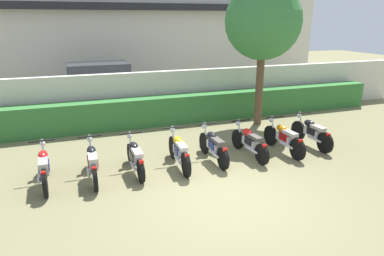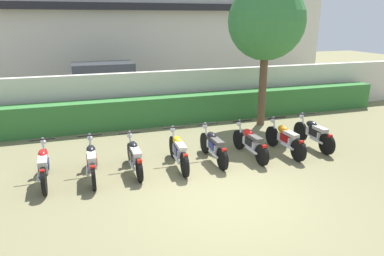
{
  "view_description": "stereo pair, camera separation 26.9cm",
  "coord_description": "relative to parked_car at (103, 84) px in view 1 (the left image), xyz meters",
  "views": [
    {
      "loc": [
        -3.11,
        -6.3,
        3.78
      ],
      "look_at": [
        0.0,
        2.3,
        0.92
      ],
      "focal_mm": 32.74,
      "sensor_mm": 36.0,
      "label": 1
    },
    {
      "loc": [
        -2.86,
        -6.39,
        3.78
      ],
      "look_at": [
        0.0,
        2.3,
        0.92
      ],
      "focal_mm": 32.74,
      "sensor_mm": 36.0,
      "label": 2
    }
  ],
  "objects": [
    {
      "name": "ground",
      "position": [
        1.56,
        -10.0,
        -0.94
      ],
      "size": [
        60.0,
        60.0,
        0.0
      ],
      "primitive_type": "plane",
      "color": "olive"
    },
    {
      "name": "motorcycle_in_row_6",
      "position": [
        4.28,
        -8.1,
        -0.48
      ],
      "size": [
        0.6,
        1.94,
        0.97
      ],
      "rotation": [
        0.0,
        0.0,
        1.6
      ],
      "color": "black",
      "rests_on": "ground"
    },
    {
      "name": "motorcycle_in_row_2",
      "position": [
        -0.1,
        -8.04,
        -0.5
      ],
      "size": [
        0.6,
        1.78,
        0.94
      ],
      "rotation": [
        0.0,
        0.0,
        1.59
      ],
      "color": "black",
      "rests_on": "ground"
    },
    {
      "name": "motorcycle_in_row_4",
      "position": [
        2.08,
        -7.99,
        -0.49
      ],
      "size": [
        0.6,
        1.89,
        0.96
      ],
      "rotation": [
        0.0,
        0.0,
        1.58
      ],
      "color": "black",
      "rests_on": "ground"
    },
    {
      "name": "compound_wall",
      "position": [
        1.56,
        -3.37,
        0.0
      ],
      "size": [
        23.35,
        0.3,
        1.88
      ],
      "primitive_type": "cube",
      "color": "beige",
      "rests_on": "ground"
    },
    {
      "name": "motorcycle_in_row_1",
      "position": [
        -1.15,
        -8.06,
        -0.48
      ],
      "size": [
        0.6,
        1.93,
        0.97
      ],
      "rotation": [
        0.0,
        0.0,
        1.56
      ],
      "color": "black",
      "rests_on": "ground"
    },
    {
      "name": "building",
      "position": [
        1.56,
        6.36,
        3.22
      ],
      "size": [
        24.58,
        6.5,
        8.32
      ],
      "color": "beige",
      "rests_on": "ground"
    },
    {
      "name": "motorcycle_in_row_7",
      "position": [
        5.38,
        -7.95,
        -0.48
      ],
      "size": [
        0.6,
        1.89,
        0.97
      ],
      "rotation": [
        0.0,
        0.0,
        1.58
      ],
      "color": "black",
      "rests_on": "ground"
    },
    {
      "name": "motorcycle_in_row_0",
      "position": [
        -2.25,
        -8.01,
        -0.48
      ],
      "size": [
        0.6,
        1.87,
        0.97
      ],
      "rotation": [
        0.0,
        0.0,
        1.6
      ],
      "color": "black",
      "rests_on": "ground"
    },
    {
      "name": "hedge_row",
      "position": [
        1.56,
        -4.07,
        -0.41
      ],
      "size": [
        18.68,
        0.7,
        1.05
      ],
      "primitive_type": "cube",
      "color": "#337033",
      "rests_on": "ground"
    },
    {
      "name": "tree_near_inspector",
      "position": [
        5.06,
        -5.27,
        2.75
      ],
      "size": [
        2.67,
        2.67,
        5.04
      ],
      "color": "brown",
      "rests_on": "ground"
    },
    {
      "name": "motorcycle_in_row_5",
      "position": [
        3.18,
        -8.04,
        -0.49
      ],
      "size": [
        0.6,
        1.92,
        0.95
      ],
      "rotation": [
        0.0,
        0.0,
        1.61
      ],
      "color": "black",
      "rests_on": "ground"
    },
    {
      "name": "parked_car",
      "position": [
        0.0,
        0.0,
        0.0
      ],
      "size": [
        4.51,
        2.09,
        1.89
      ],
      "rotation": [
        0.0,
        0.0,
        -0.0
      ],
      "color": "navy",
      "rests_on": "ground"
    },
    {
      "name": "motorcycle_in_row_3",
      "position": [
        1.06,
        -8.07,
        -0.48
      ],
      "size": [
        0.6,
        1.94,
        0.97
      ],
      "rotation": [
        0.0,
        0.0,
        1.53
      ],
      "color": "black",
      "rests_on": "ground"
    }
  ]
}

